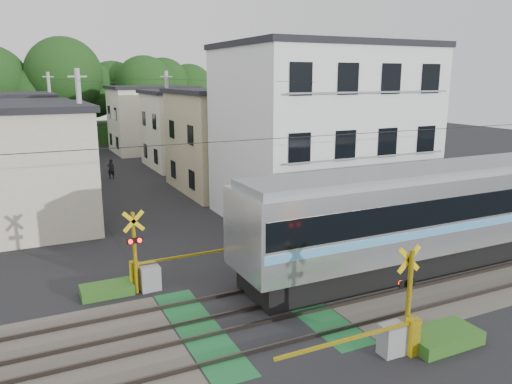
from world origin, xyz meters
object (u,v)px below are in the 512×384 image
crossing_signal_near (396,331)px  crossing_signal_far (147,272)px  apartment_block (321,132)px  pedestrian (111,169)px

crossing_signal_near → crossing_signal_far: (-5.17, 7.31, 0.00)m
crossing_signal_far → apartment_block: bearing=27.8°
crossing_signal_far → apartment_block: (11.09, 5.84, 3.94)m
crossing_signal_near → apartment_block: size_ratio=0.46×
apartment_block → crossing_signal_far: bearing=-152.2°
crossing_signal_far → apartment_block: size_ratio=0.46×
apartment_block → pedestrian: bearing=119.0°
crossing_signal_near → pedestrian: size_ratio=3.09×
crossing_signal_near → apartment_block: apartment_block is taller
crossing_signal_far → pedestrian: (2.46, 21.40, 0.06)m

